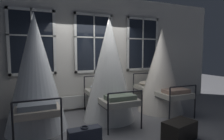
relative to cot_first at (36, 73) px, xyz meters
name	(u,v)px	position (x,y,z in m)	size (l,w,h in m)	color
ground	(110,120)	(1.68, -0.18, -1.25)	(20.80, 20.80, 0.00)	slate
back_wall_with_windows	(93,52)	(1.68, 1.14, 0.46)	(9.15, 0.10, 3.42)	silver
window_bank	(94,68)	(1.68, 1.02, -0.01)	(4.61, 0.10, 2.77)	black
cot_first	(36,73)	(0.00, 0.00, 0.00)	(1.33, 1.86, 2.58)	black
cot_second	(109,70)	(1.73, -0.02, 0.00)	(1.33, 1.85, 2.58)	black
cot_third	(161,71)	(3.37, 0.00, -0.09)	(1.33, 1.86, 2.39)	black
travel_trunk	(179,130)	(2.54, -1.67, -1.07)	(0.64, 0.40, 0.36)	black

